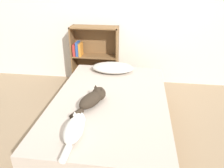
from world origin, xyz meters
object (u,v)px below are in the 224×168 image
object	(u,v)px
cat_light	(75,129)
cat_dark	(93,98)
pillow	(113,68)
bed	(110,115)
bookshelf	(94,54)

from	to	relation	value
cat_light	cat_dark	world-z (taller)	cat_dark
pillow	bed	bearing A→B (deg)	-84.59
pillow	bookshelf	size ratio (longest dim) A/B	0.60
bed	pillow	xyz separation A→B (m)	(-0.07, 0.74, 0.27)
cat_light	cat_dark	xyz separation A→B (m)	(0.04, 0.49, 0.00)
cat_dark	bookshelf	distance (m)	1.46
pillow	bookshelf	distance (m)	0.67
cat_light	bookshelf	xyz separation A→B (m)	(-0.25, 1.92, -0.02)
cat_light	bed	bearing A→B (deg)	-17.64
cat_light	cat_dark	distance (m)	0.49
bed	cat_light	distance (m)	0.72
bookshelf	cat_light	bearing A→B (deg)	-82.71
bed	cat_dark	bearing A→B (deg)	-138.47
pillow	bookshelf	world-z (taller)	bookshelf
cat_dark	bookshelf	xyz separation A→B (m)	(-0.29, 1.43, -0.02)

